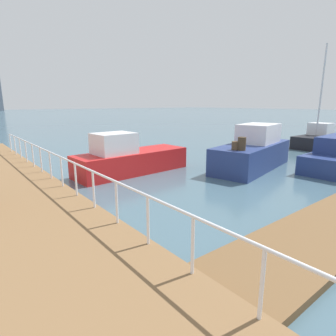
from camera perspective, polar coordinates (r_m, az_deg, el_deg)
The scene contains 7 objects.
ground_plane at distance 15.12m, azimuth -13.57°, elevation 0.26°, with size 300.00×300.00×0.00m, color #476675.
boardwalk_railing at distance 5.73m, azimuth -4.16°, elevation -7.95°, with size 0.06×29.33×1.08m.
dock_piling_1 at distance 12.64m, azimuth 14.66°, elevation 1.98°, with size 0.36×0.36×1.84m, color #473826.
dock_piling_4 at distance 12.72m, azimuth 13.45°, elevation 1.64°, with size 0.33×0.33×1.63m, color brown.
moored_boat_1 at distance 13.37m, azimuth -7.96°, elevation 1.91°, with size 5.66×2.09×1.97m.
moored_boat_4 at distance 23.80m, azimuth 28.04°, elevation 5.34°, with size 4.26×1.85×7.32m.
moored_boat_5 at distance 14.91m, azimuth 17.01°, elevation 3.20°, with size 6.03×3.25×2.22m.
Camera 1 is at (-6.15, 6.58, 3.27)m, focal length 29.87 mm.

